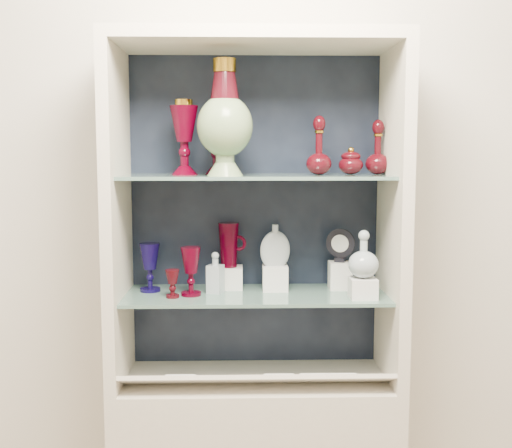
{
  "coord_description": "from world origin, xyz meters",
  "views": [
    {
      "loc": [
        -0.05,
        -0.68,
        1.55
      ],
      "look_at": [
        0.0,
        1.53,
        1.3
      ],
      "focal_mm": 45.0,
      "sensor_mm": 36.0,
      "label": 1
    }
  ],
  "objects_px": {
    "cobalt_goblet": "(150,267)",
    "clear_round_decanter": "(364,255)",
    "pedestal_lamp_left": "(184,137)",
    "cameo_medallion": "(340,245)",
    "ruby_decanter_a": "(319,142)",
    "ruby_goblet_small": "(172,284)",
    "flat_flask": "(275,244)",
    "enamel_urn": "(225,118)",
    "ruby_decanter_b": "(378,145)",
    "clear_square_bottle": "(215,273)",
    "ruby_pitcher": "(229,245)",
    "lidded_bowl": "(351,160)",
    "ruby_goblet_tall": "(191,271)",
    "pedestal_lamp_right": "(216,141)"
  },
  "relations": [
    {
      "from": "lidded_bowl",
      "to": "clear_square_bottle",
      "type": "bearing_deg",
      "value": -177.23
    },
    {
      "from": "ruby_goblet_tall",
      "to": "ruby_pitcher",
      "type": "relative_size",
      "value": 1.04
    },
    {
      "from": "ruby_goblet_tall",
      "to": "ruby_goblet_small",
      "type": "xyz_separation_m",
      "value": [
        -0.06,
        -0.03,
        -0.04
      ]
    },
    {
      "from": "ruby_decanter_a",
      "to": "enamel_urn",
      "type": "bearing_deg",
      "value": -168.39
    },
    {
      "from": "cobalt_goblet",
      "to": "clear_round_decanter",
      "type": "height_order",
      "value": "clear_round_decanter"
    },
    {
      "from": "pedestal_lamp_right",
      "to": "enamel_urn",
      "type": "height_order",
      "value": "enamel_urn"
    },
    {
      "from": "ruby_pitcher",
      "to": "ruby_decanter_a",
      "type": "bearing_deg",
      "value": 1.34
    },
    {
      "from": "ruby_goblet_tall",
      "to": "clear_round_decanter",
      "type": "height_order",
      "value": "clear_round_decanter"
    },
    {
      "from": "ruby_goblet_tall",
      "to": "ruby_goblet_small",
      "type": "distance_m",
      "value": 0.08
    },
    {
      "from": "cobalt_goblet",
      "to": "flat_flask",
      "type": "relative_size",
      "value": 1.12
    },
    {
      "from": "lidded_bowl",
      "to": "ruby_goblet_tall",
      "type": "distance_m",
      "value": 0.68
    },
    {
      "from": "cobalt_goblet",
      "to": "ruby_goblet_small",
      "type": "distance_m",
      "value": 0.14
    },
    {
      "from": "lidded_bowl",
      "to": "ruby_pitcher",
      "type": "relative_size",
      "value": 0.61
    },
    {
      "from": "pedestal_lamp_left",
      "to": "enamel_urn",
      "type": "distance_m",
      "value": 0.18
    },
    {
      "from": "cobalt_goblet",
      "to": "ruby_goblet_small",
      "type": "xyz_separation_m",
      "value": [
        0.09,
        -0.1,
        -0.04
      ]
    },
    {
      "from": "cobalt_goblet",
      "to": "clear_square_bottle",
      "type": "xyz_separation_m",
      "value": [
        0.24,
        -0.03,
        -0.01
      ]
    },
    {
      "from": "clear_square_bottle",
      "to": "ruby_pitcher",
      "type": "bearing_deg",
      "value": 59.49
    },
    {
      "from": "clear_square_bottle",
      "to": "flat_flask",
      "type": "distance_m",
      "value": 0.24
    },
    {
      "from": "pedestal_lamp_left",
      "to": "clear_round_decanter",
      "type": "bearing_deg",
      "value": -8.95
    },
    {
      "from": "cobalt_goblet",
      "to": "ruby_pitcher",
      "type": "relative_size",
      "value": 1.07
    },
    {
      "from": "pedestal_lamp_left",
      "to": "enamel_urn",
      "type": "bearing_deg",
      "value": -30.4
    },
    {
      "from": "ruby_decanter_a",
      "to": "cobalt_goblet",
      "type": "relative_size",
      "value": 1.31
    },
    {
      "from": "ruby_goblet_tall",
      "to": "cameo_medallion",
      "type": "height_order",
      "value": "cameo_medallion"
    },
    {
      "from": "pedestal_lamp_left",
      "to": "ruby_decanter_b",
      "type": "bearing_deg",
      "value": 2.47
    },
    {
      "from": "ruby_goblet_small",
      "to": "flat_flask",
      "type": "relative_size",
      "value": 0.62
    },
    {
      "from": "flat_flask",
      "to": "clear_round_decanter",
      "type": "height_order",
      "value": "flat_flask"
    },
    {
      "from": "enamel_urn",
      "to": "ruby_goblet_small",
      "type": "relative_size",
      "value": 3.98
    },
    {
      "from": "pedestal_lamp_right",
      "to": "cameo_medallion",
      "type": "relative_size",
      "value": 1.85
    },
    {
      "from": "flat_flask",
      "to": "cameo_medallion",
      "type": "bearing_deg",
      "value": -8.04
    },
    {
      "from": "lidded_bowl",
      "to": "ruby_goblet_tall",
      "type": "height_order",
      "value": "lidded_bowl"
    },
    {
      "from": "enamel_urn",
      "to": "flat_flask",
      "type": "height_order",
      "value": "enamel_urn"
    },
    {
      "from": "lidded_bowl",
      "to": "ruby_goblet_tall",
      "type": "bearing_deg",
      "value": -173.94
    },
    {
      "from": "pedestal_lamp_left",
      "to": "cameo_medallion",
      "type": "xyz_separation_m",
      "value": [
        0.56,
        0.05,
        -0.39
      ]
    },
    {
      "from": "pedestal_lamp_right",
      "to": "ruby_decanter_b",
      "type": "bearing_deg",
      "value": -2.57
    },
    {
      "from": "enamel_urn",
      "to": "lidded_bowl",
      "type": "xyz_separation_m",
      "value": [
        0.44,
        0.1,
        -0.14
      ]
    },
    {
      "from": "ruby_decanter_a",
      "to": "lidded_bowl",
      "type": "distance_m",
      "value": 0.14
    },
    {
      "from": "ruby_goblet_small",
      "to": "flat_flask",
      "type": "distance_m",
      "value": 0.39
    },
    {
      "from": "flat_flask",
      "to": "cameo_medallion",
      "type": "relative_size",
      "value": 1.23
    },
    {
      "from": "enamel_urn",
      "to": "clear_round_decanter",
      "type": "distance_m",
      "value": 0.66
    },
    {
      "from": "ruby_goblet_tall",
      "to": "flat_flask",
      "type": "relative_size",
      "value": 1.1
    },
    {
      "from": "lidded_bowl",
      "to": "ruby_pitcher",
      "type": "distance_m",
      "value": 0.53
    },
    {
      "from": "enamel_urn",
      "to": "ruby_pitcher",
      "type": "distance_m",
      "value": 0.48
    },
    {
      "from": "lidded_bowl",
      "to": "pedestal_lamp_left",
      "type": "bearing_deg",
      "value": -178.27
    },
    {
      "from": "pedestal_lamp_right",
      "to": "lidded_bowl",
      "type": "height_order",
      "value": "pedestal_lamp_right"
    },
    {
      "from": "lidded_bowl",
      "to": "cameo_medallion",
      "type": "distance_m",
      "value": 0.31
    },
    {
      "from": "ruby_decanter_a",
      "to": "pedestal_lamp_right",
      "type": "bearing_deg",
      "value": 168.56
    },
    {
      "from": "enamel_urn",
      "to": "ruby_decanter_a",
      "type": "xyz_separation_m",
      "value": [
        0.32,
        0.07,
        -0.08
      ]
    },
    {
      "from": "lidded_bowl",
      "to": "flat_flask",
      "type": "relative_size",
      "value": 0.64
    },
    {
      "from": "pedestal_lamp_right",
      "to": "clear_round_decanter",
      "type": "distance_m",
      "value": 0.66
    },
    {
      "from": "ruby_decanter_a",
      "to": "ruby_goblet_tall",
      "type": "xyz_separation_m",
      "value": [
        -0.45,
        -0.02,
        -0.45
      ]
    }
  ]
}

